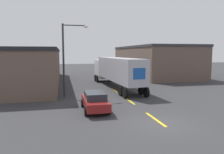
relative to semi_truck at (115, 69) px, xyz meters
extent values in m
plane|color=#333335|center=(-0.63, -15.56, -2.44)|extent=(160.00, 160.00, 0.00)
cube|color=gold|center=(-0.63, -14.49, -2.44)|extent=(0.20, 3.33, 0.01)
cube|color=gold|center=(-0.63, -8.32, -2.44)|extent=(0.20, 3.33, 0.01)
cube|color=gold|center=(-0.63, -2.16, -2.44)|extent=(0.20, 3.33, 0.01)
cube|color=brown|center=(-11.97, 6.64, -0.02)|extent=(8.90, 27.16, 4.85)
cube|color=#232326|center=(-11.97, 6.64, 2.61)|extent=(9.10, 27.36, 0.40)
cube|color=brown|center=(11.45, 13.96, 0.37)|extent=(10.37, 23.21, 5.63)
cube|color=#333338|center=(11.45, 13.96, 3.39)|extent=(10.57, 23.41, 0.40)
cube|color=silver|center=(-0.43, 6.59, -0.42)|extent=(2.46, 3.21, 2.97)
cube|color=#A8A8B2|center=(0.10, -1.58, 0.16)|extent=(3.21, 12.84, 2.83)
cube|color=#194CA3|center=(0.52, -7.94, 0.16)|extent=(1.31, 0.12, 1.13)
cylinder|color=black|center=(0.73, 7.06, -1.90)|extent=(0.35, 1.10, 1.08)
cylinder|color=black|center=(-1.65, 6.90, -1.90)|extent=(0.35, 1.10, 1.08)
cylinder|color=black|center=(0.81, 5.83, -1.90)|extent=(0.35, 1.10, 1.08)
cylinder|color=black|center=(-1.57, 5.67, -1.90)|extent=(0.35, 1.10, 1.08)
cylinder|color=black|center=(1.56, -5.65, -1.90)|extent=(0.35, 1.10, 1.08)
cylinder|color=black|center=(-0.81, -5.81, -1.90)|extent=(0.35, 1.10, 1.08)
cylinder|color=black|center=(1.66, -7.05, -1.90)|extent=(0.35, 1.10, 1.08)
cylinder|color=black|center=(-0.72, -7.20, -1.90)|extent=(0.35, 1.10, 1.08)
cube|color=maroon|center=(-4.44, -11.16, -1.78)|extent=(1.76, 4.56, 0.65)
cube|color=#23282D|center=(-4.44, -11.29, -1.19)|extent=(1.55, 2.37, 0.54)
cylinder|color=black|center=(-3.56, -9.74, -2.10)|extent=(0.22, 0.67, 0.67)
cylinder|color=black|center=(-5.32, -9.74, -2.10)|extent=(0.22, 0.67, 0.67)
cylinder|color=black|center=(-3.56, -12.57, -2.10)|extent=(0.22, 0.67, 0.67)
cylinder|color=black|center=(-5.32, -12.57, -2.10)|extent=(0.22, 0.67, 0.67)
cube|color=tan|center=(3.18, 7.44, -1.78)|extent=(1.76, 4.56, 0.65)
cube|color=#23282D|center=(3.18, 7.30, -1.19)|extent=(1.55, 2.37, 0.54)
cylinder|color=black|center=(4.06, 8.85, -2.10)|extent=(0.22, 0.67, 0.67)
cylinder|color=black|center=(2.30, 8.85, -2.10)|extent=(0.22, 0.67, 0.67)
cylinder|color=black|center=(4.06, 6.03, -2.10)|extent=(0.22, 0.67, 0.67)
cylinder|color=black|center=(2.30, 6.03, -2.10)|extent=(0.22, 0.67, 0.67)
cylinder|color=#2D2D30|center=(-6.81, -4.86, 1.40)|extent=(0.20, 0.20, 7.68)
cylinder|color=#2D2D30|center=(-5.61, -4.86, 5.09)|extent=(2.40, 0.11, 0.11)
ellipsoid|color=silver|center=(-4.41, -4.86, 4.99)|extent=(0.56, 0.32, 0.22)
camera|label=1|loc=(-6.95, -28.40, 2.23)|focal=35.00mm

